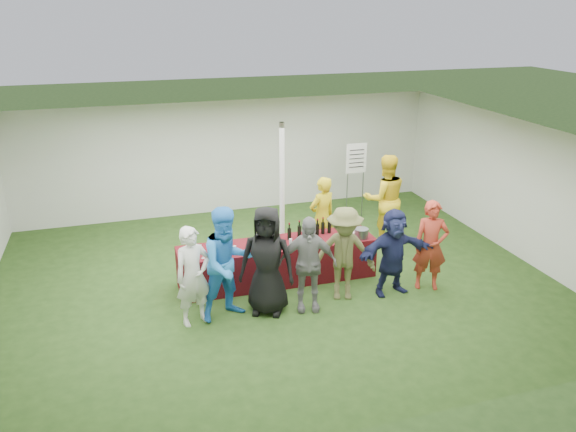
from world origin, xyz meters
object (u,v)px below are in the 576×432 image
object	(u,v)px
staff_back	(385,199)
customer_5	(393,252)
customer_2	(267,261)
wine_list_sign	(356,164)
customer_6	(431,246)
dump_bucket	(361,233)
customer_0	(193,276)
customer_4	(344,254)
serving_table	(278,262)
customer_1	(228,264)
customer_3	(307,264)
staff_pourer	(322,217)

from	to	relation	value
staff_back	customer_5	size ratio (longest dim) A/B	1.22
customer_2	customer_5	bearing A→B (deg)	24.08
wine_list_sign	customer_6	size ratio (longest dim) A/B	1.10
dump_bucket	wine_list_sign	bearing A→B (deg)	68.73
customer_0	dump_bucket	bearing A→B (deg)	-4.58
customer_4	customer_2	bearing A→B (deg)	-160.94
customer_4	staff_back	bearing A→B (deg)	66.14
serving_table	customer_6	world-z (taller)	customer_6
staff_back	dump_bucket	bearing A→B (deg)	57.61
dump_bucket	customer_5	size ratio (longest dim) A/B	0.16
wine_list_sign	customer_4	distance (m)	4.00
customer_1	customer_3	world-z (taller)	customer_1
customer_0	customer_4	distance (m)	2.56
customer_4	customer_3	bearing A→B (deg)	-149.71
customer_6	wine_list_sign	bearing A→B (deg)	109.33
staff_back	wine_list_sign	bearing A→B (deg)	-81.49
wine_list_sign	customer_4	bearing A→B (deg)	-116.12
dump_bucket	staff_pourer	bearing A→B (deg)	111.61
serving_table	customer_6	xyz separation A→B (m)	(2.50, -1.05, 0.44)
serving_table	customer_3	size ratio (longest dim) A/B	2.19
wine_list_sign	customer_1	xyz separation A→B (m)	(-3.75, -3.60, -0.37)
wine_list_sign	customer_5	world-z (taller)	wine_list_sign
staff_back	customer_2	distance (m)	3.80
customer_0	customer_4	world-z (taller)	customer_4
serving_table	customer_0	size ratio (longest dim) A/B	2.20
staff_back	customer_0	world-z (taller)	staff_back
wine_list_sign	customer_2	distance (m)	4.80
staff_back	customer_0	xyz separation A→B (m)	(-4.33, -2.14, -0.13)
customer_1	wine_list_sign	bearing A→B (deg)	28.35
serving_table	staff_back	distance (m)	2.96
staff_pourer	customer_6	distance (m)	2.29
dump_bucket	wine_list_sign	distance (m)	3.08
wine_list_sign	customer_3	world-z (taller)	wine_list_sign
serving_table	staff_back	world-z (taller)	staff_back
customer_3	serving_table	bearing A→B (deg)	112.16
customer_0	customer_1	xyz separation A→B (m)	(0.56, 0.03, 0.12)
wine_list_sign	customer_6	world-z (taller)	wine_list_sign
customer_0	customer_2	world-z (taller)	customer_2
staff_pourer	customer_2	world-z (taller)	customer_2
customer_1	customer_5	distance (m)	2.89
customer_0	wine_list_sign	bearing A→B (deg)	21.64
customer_1	dump_bucket	bearing A→B (deg)	0.59
dump_bucket	customer_0	size ratio (longest dim) A/B	0.16
customer_0	customer_6	bearing A→B (deg)	-19.01
customer_6	serving_table	bearing A→B (deg)	178.85
serving_table	customer_1	bearing A→B (deg)	-138.26
serving_table	customer_5	world-z (taller)	customer_5
staff_back	customer_5	world-z (taller)	staff_back
customer_1	customer_4	xyz separation A→B (m)	(2.00, 0.03, -0.11)
customer_1	customer_2	bearing A→B (deg)	-18.15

